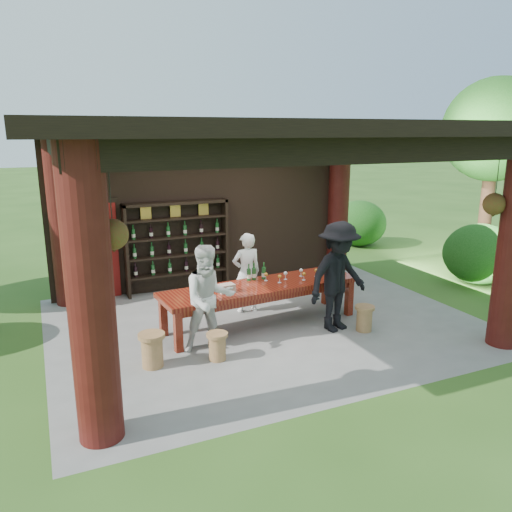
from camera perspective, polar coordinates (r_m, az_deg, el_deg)
name	(u,v)px	position (r m, az deg, el deg)	size (l,w,h in m)	color
ground	(265,322)	(9.11, 1.03, -7.60)	(90.00, 90.00, 0.00)	#2D5119
pavilion	(255,202)	(8.94, -0.15, 6.14)	(7.50, 6.00, 3.60)	slate
wine_shelf	(177,247)	(10.73, -8.98, 1.07)	(2.21, 0.34, 1.94)	black
tasting_table	(261,291)	(8.80, 0.59, -3.98)	(3.67, 1.22, 0.75)	#58110C
stool_near_left	(217,346)	(7.66, -4.44, -10.17)	(0.33, 0.33, 0.43)	brown
stool_near_right	(364,318)	(8.87, 12.28, -6.90)	(0.34, 0.34, 0.45)	brown
stool_far_left	(152,349)	(7.56, -11.79, -10.38)	(0.39, 0.39, 0.52)	brown
host	(247,273)	(9.43, -1.09, -1.92)	(0.56, 0.37, 1.53)	white
guest_woman	(209,299)	(7.77, -5.40, -4.88)	(0.83, 0.64, 1.70)	silver
guest_man	(338,277)	(8.62, 9.37, -2.36)	(1.23, 0.71, 1.91)	black
table_bottles	(256,271)	(9.00, -0.06, -1.78)	(0.37, 0.11, 0.31)	#194C1E
table_glasses	(279,277)	(8.96, 2.66, -2.41)	(2.43, 0.32, 0.15)	silver
napkin_basket	(227,288)	(8.35, -3.39, -3.70)	(0.26, 0.18, 0.14)	#BF6672
shrubs	(338,273)	(10.27, 9.31, -1.96)	(14.03, 8.61, 1.36)	#194C14
trees	(382,131)	(11.31, 14.22, 13.69)	(19.83, 8.78, 4.80)	#3F2819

